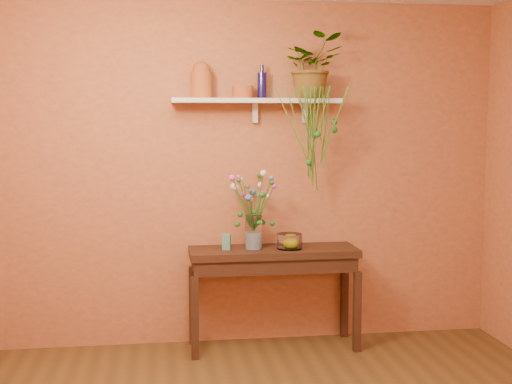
{
  "coord_description": "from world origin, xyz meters",
  "views": [
    {
      "loc": [
        -0.69,
        -3.31,
        1.77
      ],
      "look_at": [
        0.0,
        1.55,
        1.25
      ],
      "focal_mm": 47.51,
      "sensor_mm": 36.0,
      "label": 1
    }
  ],
  "objects_px": {
    "sideboard": "(274,263)",
    "glass_vase": "(254,234)",
    "blue_bottle": "(262,85)",
    "terracotta_jug": "(201,81)",
    "spider_plant": "(312,66)",
    "bouquet": "(253,196)",
    "glass_bowl": "(289,242)"
  },
  "relations": [
    {
      "from": "sideboard",
      "to": "glass_vase",
      "type": "height_order",
      "value": "glass_vase"
    },
    {
      "from": "blue_bottle",
      "to": "terracotta_jug",
      "type": "bearing_deg",
      "value": -176.86
    },
    {
      "from": "blue_bottle",
      "to": "spider_plant",
      "type": "height_order",
      "value": "spider_plant"
    },
    {
      "from": "sideboard",
      "to": "terracotta_jug",
      "type": "xyz_separation_m",
      "value": [
        -0.54,
        0.1,
        1.4
      ]
    },
    {
      "from": "terracotta_jug",
      "to": "bouquet",
      "type": "height_order",
      "value": "terracotta_jug"
    },
    {
      "from": "sideboard",
      "to": "blue_bottle",
      "type": "height_order",
      "value": "blue_bottle"
    },
    {
      "from": "glass_vase",
      "to": "bouquet",
      "type": "relative_size",
      "value": 0.56
    },
    {
      "from": "sideboard",
      "to": "spider_plant",
      "type": "distance_m",
      "value": 1.54
    },
    {
      "from": "terracotta_jug",
      "to": "glass_vase",
      "type": "bearing_deg",
      "value": -14.79
    },
    {
      "from": "sideboard",
      "to": "bouquet",
      "type": "xyz_separation_m",
      "value": [
        -0.16,
        -0.0,
        0.52
      ]
    },
    {
      "from": "sideboard",
      "to": "glass_bowl",
      "type": "xyz_separation_m",
      "value": [
        0.12,
        -0.04,
        0.17
      ]
    },
    {
      "from": "terracotta_jug",
      "to": "blue_bottle",
      "type": "distance_m",
      "value": 0.47
    },
    {
      "from": "glass_vase",
      "to": "blue_bottle",
      "type": "bearing_deg",
      "value": 57.1
    },
    {
      "from": "spider_plant",
      "to": "glass_vase",
      "type": "bearing_deg",
      "value": -171.2
    },
    {
      "from": "sideboard",
      "to": "glass_vase",
      "type": "xyz_separation_m",
      "value": [
        -0.16,
        -0.0,
        0.23
      ]
    },
    {
      "from": "terracotta_jug",
      "to": "glass_vase",
      "type": "distance_m",
      "value": 1.23
    },
    {
      "from": "blue_bottle",
      "to": "spider_plant",
      "type": "distance_m",
      "value": 0.41
    },
    {
      "from": "glass_bowl",
      "to": "sideboard",
      "type": "bearing_deg",
      "value": 161.6
    },
    {
      "from": "blue_bottle",
      "to": "spider_plant",
      "type": "bearing_deg",
      "value": -8.22
    },
    {
      "from": "spider_plant",
      "to": "glass_vase",
      "type": "height_order",
      "value": "spider_plant"
    },
    {
      "from": "bouquet",
      "to": "glass_bowl",
      "type": "distance_m",
      "value": 0.45
    },
    {
      "from": "blue_bottle",
      "to": "spider_plant",
      "type": "relative_size",
      "value": 0.52
    },
    {
      "from": "glass_bowl",
      "to": "bouquet",
      "type": "bearing_deg",
      "value": 172.84
    },
    {
      "from": "spider_plant",
      "to": "glass_bowl",
      "type": "height_order",
      "value": "spider_plant"
    },
    {
      "from": "sideboard",
      "to": "spider_plant",
      "type": "xyz_separation_m",
      "value": [
        0.31,
        0.07,
        1.51
      ]
    },
    {
      "from": "spider_plant",
      "to": "glass_vase",
      "type": "distance_m",
      "value": 1.37
    },
    {
      "from": "blue_bottle",
      "to": "glass_bowl",
      "type": "distance_m",
      "value": 1.23
    },
    {
      "from": "spider_plant",
      "to": "glass_vase",
      "type": "xyz_separation_m",
      "value": [
        -0.46,
        -0.07,
        -1.28
      ]
    },
    {
      "from": "sideboard",
      "to": "glass_vase",
      "type": "distance_m",
      "value": 0.28
    },
    {
      "from": "sideboard",
      "to": "glass_bowl",
      "type": "distance_m",
      "value": 0.21
    },
    {
      "from": "terracotta_jug",
      "to": "bouquet",
      "type": "bearing_deg",
      "value": -15.42
    },
    {
      "from": "glass_bowl",
      "to": "spider_plant",
      "type": "bearing_deg",
      "value": 29.68
    }
  ]
}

